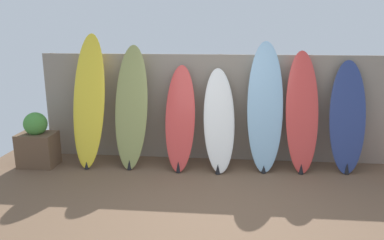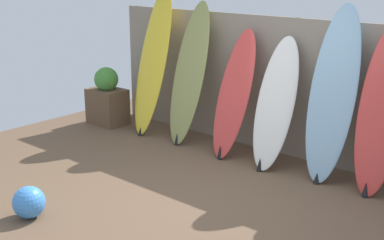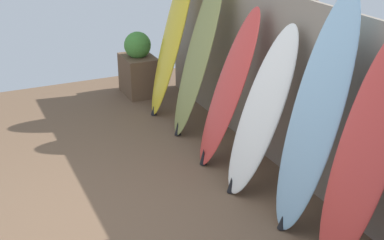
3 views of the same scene
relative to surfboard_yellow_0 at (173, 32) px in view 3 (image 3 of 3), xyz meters
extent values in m
plane|color=brown|center=(2.11, -1.56, -1.07)|extent=(7.68, 7.68, 0.00)
cube|color=gray|center=(2.11, 0.44, -0.17)|extent=(6.08, 0.04, 1.80)
cylinder|color=slate|center=(-0.77, 0.48, -0.17)|extent=(0.10, 0.10, 1.80)
cylinder|color=slate|center=(0.67, 0.48, -0.17)|extent=(0.10, 0.10, 1.80)
cylinder|color=slate|center=(2.11, 0.48, -0.17)|extent=(0.10, 0.10, 1.80)
ellipsoid|color=yellow|center=(0.00, 0.00, 0.01)|extent=(0.54, 0.69, 2.15)
cone|color=black|center=(0.00, -0.29, -1.00)|extent=(0.08, 0.08, 0.12)
ellipsoid|color=olive|center=(0.69, 0.02, -0.08)|extent=(0.54, 0.63, 1.96)
cone|color=black|center=(0.69, -0.25, -0.98)|extent=(0.08, 0.08, 0.16)
ellipsoid|color=#D13D38|center=(1.49, -0.01, -0.24)|extent=(0.48, 0.67, 1.65)
cone|color=black|center=(1.49, -0.30, -0.97)|extent=(0.08, 0.08, 0.18)
ellipsoid|color=white|center=(2.12, 0.00, -0.26)|extent=(0.58, 0.77, 1.61)
cone|color=black|center=(2.12, -0.30, -0.98)|extent=(0.08, 0.08, 0.16)
ellipsoid|color=#8CB7D6|center=(2.83, 0.05, -0.05)|extent=(0.57, 0.58, 2.03)
cone|color=black|center=(2.83, -0.19, -0.99)|extent=(0.08, 0.08, 0.12)
ellipsoid|color=#D13D38|center=(3.41, 0.06, -0.12)|extent=(0.54, 0.61, 1.89)
cube|color=brown|center=(-0.85, -0.19, -0.79)|extent=(0.59, 0.42, 0.55)
sphere|color=#468A38|center=(-0.85, -0.19, -0.35)|extent=(0.38, 0.38, 0.38)
camera|label=1|loc=(2.23, -5.78, 1.18)|focal=35.00mm
camera|label=2|loc=(5.49, -5.45, 1.38)|focal=50.00mm
camera|label=3|loc=(6.02, -2.51, 1.63)|focal=50.00mm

